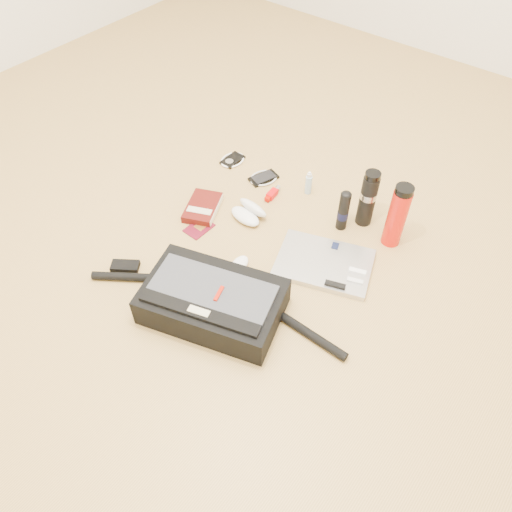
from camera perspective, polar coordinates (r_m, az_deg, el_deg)
name	(u,v)px	position (r m, az deg, el deg)	size (l,w,h in m)	color
ground	(243,267)	(1.86, -1.46, -1.27)	(4.00, 4.00, 0.00)	#AF8949
messenger_bag	(212,301)	(1.69, -5.04, -5.14)	(0.91, 0.41, 0.13)	black
laptop	(324,264)	(1.87, 7.82, -0.87)	(0.41, 0.34, 0.03)	#B5B5B7
book	(203,208)	(2.07, -6.09, 5.52)	(0.19, 0.22, 0.03)	#470C08
passport	(199,228)	(2.01, -6.52, 3.21)	(0.08, 0.11, 0.01)	#550A18
mouse	(239,264)	(1.85, -1.92, -0.98)	(0.07, 0.10, 0.03)	white
sunglasses_case	(249,212)	(2.02, -0.81, 5.04)	(0.15, 0.13, 0.08)	white
ipod	(232,160)	(2.32, -2.71, 10.91)	(0.10, 0.11, 0.01)	black
phone	(264,178)	(2.22, 0.87, 8.91)	(0.13, 0.14, 0.01)	black
inhaler	(273,194)	(2.13, 1.92, 7.15)	(0.03, 0.10, 0.03)	#C0070B
spray_bottle	(309,184)	(2.14, 6.03, 8.20)	(0.03, 0.03, 0.11)	#99BACF
aerosol_can	(343,210)	(1.97, 9.97, 5.15)	(0.05, 0.05, 0.18)	black
thermos_black	(368,198)	(1.99, 12.67, 6.46)	(0.07, 0.07, 0.25)	black
thermos_red	(397,216)	(1.92, 15.82, 4.42)	(0.09, 0.09, 0.27)	red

